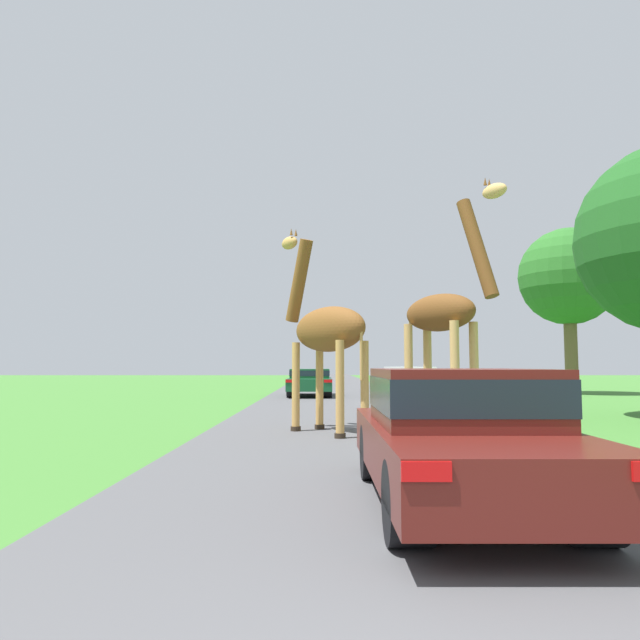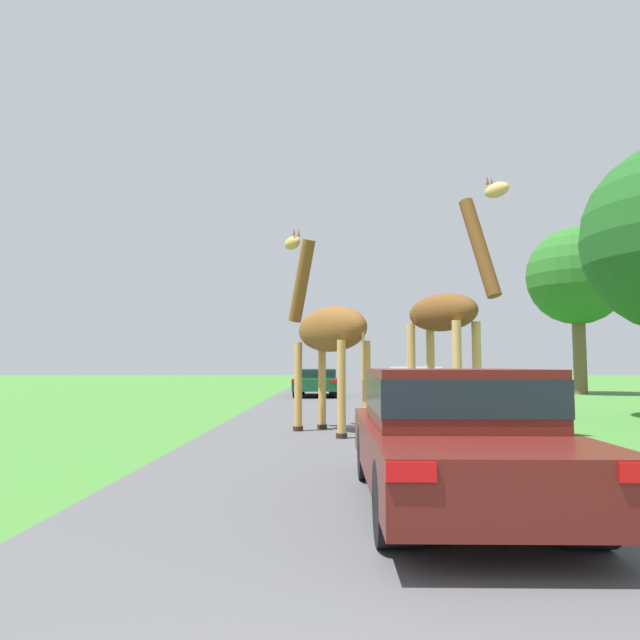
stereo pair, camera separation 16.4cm
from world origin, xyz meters
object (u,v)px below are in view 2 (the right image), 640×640
giraffe_companion (447,318)px  car_queue_left (316,381)px  car_lead_maroon (453,432)px  tree_right_cluster (577,277)px  giraffe_near_road (328,330)px  car_queue_right (415,383)px

giraffe_companion → car_queue_left: bearing=-114.4°
car_lead_maroon → tree_right_cluster: size_ratio=0.53×
car_lead_maroon → car_queue_left: car_lead_maroon is taller
giraffe_near_road → car_lead_maroon: giraffe_near_road is taller
car_queue_left → tree_right_cluster: tree_right_cluster is taller
giraffe_companion → car_queue_right: size_ratio=1.20×
car_queue_right → car_queue_left: 5.65m
giraffe_near_road → tree_right_cluster: 20.57m
car_queue_right → car_queue_left: (-3.97, 4.01, -0.04)m
car_lead_maroon → tree_right_cluster: bearing=63.7°
car_queue_left → car_lead_maroon: bearing=-84.7°
giraffe_near_road → car_lead_maroon: size_ratio=1.04×
car_lead_maroon → car_queue_left: size_ratio=0.96×
giraffe_companion → car_queue_left: size_ratio=1.13×
car_queue_left → car_queue_right: bearing=-45.3°
car_queue_left → tree_right_cluster: 13.99m
giraffe_companion → tree_right_cluster: tree_right_cluster is taller
tree_right_cluster → car_queue_left: bearing=-172.2°
tree_right_cluster → giraffe_companion: bearing=-121.3°
car_lead_maroon → car_queue_right: (2.08, 16.52, -0.01)m
giraffe_companion → car_queue_left: 14.73m
car_queue_right → car_queue_left: size_ratio=0.94×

